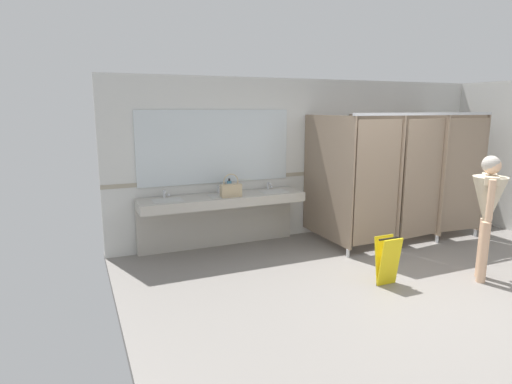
{
  "coord_description": "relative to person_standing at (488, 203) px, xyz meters",
  "views": [
    {
      "loc": [
        -3.83,
        -3.63,
        2.14
      ],
      "look_at": [
        -1.96,
        0.72,
        1.21
      ],
      "focal_mm": 29.85,
      "sensor_mm": 36.0,
      "label": 1
    }
  ],
  "objects": [
    {
      "name": "mirror_panel",
      "position": [
        -2.63,
        2.67,
        0.57
      ],
      "size": [
        2.41,
        0.02,
        1.11
      ],
      "primitive_type": "cube",
      "color": "silver",
      "rests_on": "wall_back"
    },
    {
      "name": "paper_cup",
      "position": [
        -2.44,
        2.31,
        -0.09
      ],
      "size": [
        0.07,
        0.07,
        0.09
      ],
      "primitive_type": "cylinder",
      "color": "beige",
      "rests_on": "vanity_counter"
    },
    {
      "name": "ground_plane",
      "position": [
        -0.81,
        0.07,
        -1.04
      ],
      "size": [
        7.04,
        5.82,
        0.1
      ],
      "primitive_type": "cube",
      "color": "gray"
    },
    {
      "name": "bathroom_stalls",
      "position": [
        0.24,
        1.78,
        0.09
      ],
      "size": [
        2.66,
        1.39,
        2.08
      ],
      "color": "#84705B",
      "rests_on": "ground_plane"
    },
    {
      "name": "wall_back",
      "position": [
        -0.81,
        2.74,
        0.31
      ],
      "size": [
        7.04,
        0.12,
        2.61
      ],
      "primitive_type": "cube",
      "color": "silver",
      "rests_on": "ground_plane"
    },
    {
      "name": "vanity_counter",
      "position": [
        -2.63,
        2.46,
        -0.36
      ],
      "size": [
        2.51,
        0.57,
        0.97
      ],
      "color": "#B2ADA3",
      "rests_on": "ground_plane"
    },
    {
      "name": "wet_floor_sign",
      "position": [
        -1.21,
        0.34,
        -0.68
      ],
      "size": [
        0.28,
        0.19,
        0.6
      ],
      "color": "yellow",
      "rests_on": "ground_plane"
    },
    {
      "name": "wall_back_tile_band",
      "position": [
        -0.81,
        2.68,
        0.06
      ],
      "size": [
        7.04,
        0.01,
        0.06
      ],
      "primitive_type": "cube",
      "color": "#9E937F",
      "rests_on": "wall_back"
    },
    {
      "name": "person_standing",
      "position": [
        0.0,
        0.0,
        0.0
      ],
      "size": [
        0.57,
        0.57,
        1.58
      ],
      "color": "#DBAD89",
      "rests_on": "ground_plane"
    },
    {
      "name": "soap_dispenser",
      "position": [
        -2.46,
        2.55,
        -0.04
      ],
      "size": [
        0.07,
        0.07,
        0.22
      ],
      "color": "teal",
      "rests_on": "vanity_counter"
    },
    {
      "name": "handbag",
      "position": [
        -2.55,
        2.23,
        -0.03
      ],
      "size": [
        0.31,
        0.11,
        0.35
      ],
      "color": "tan",
      "rests_on": "vanity_counter"
    }
  ]
}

